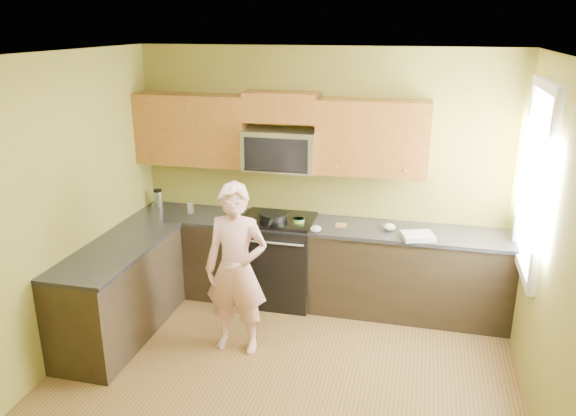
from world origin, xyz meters
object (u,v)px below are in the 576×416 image
(stove, at_px, (278,259))
(woman, at_px, (236,269))
(frying_pan, at_px, (274,219))
(travel_mug, at_px, (159,207))
(butter_tub, at_px, (299,225))
(microwave, at_px, (281,169))

(stove, height_order, woman, woman)
(stove, relative_size, woman, 0.59)
(frying_pan, bearing_deg, stove, 32.32)
(travel_mug, bearing_deg, woman, -41.44)
(stove, xyz_separation_m, butter_tub, (0.24, -0.06, 0.45))
(butter_tub, height_order, travel_mug, travel_mug)
(microwave, bearing_deg, stove, -90.00)
(stove, distance_m, woman, 1.09)
(butter_tub, distance_m, travel_mug, 1.70)
(butter_tub, bearing_deg, frying_pan, 173.62)
(microwave, bearing_deg, woman, -95.98)
(microwave, height_order, frying_pan, microwave)
(stove, bearing_deg, woman, -96.70)
(woman, bearing_deg, microwave, 83.72)
(microwave, distance_m, travel_mug, 1.54)
(woman, xyz_separation_m, butter_tub, (0.36, 0.97, 0.12))
(frying_pan, height_order, travel_mug, travel_mug)
(microwave, xyz_separation_m, frying_pan, (-0.04, -0.16, -0.50))
(stove, bearing_deg, microwave, 90.00)
(travel_mug, bearing_deg, butter_tub, -6.90)
(frying_pan, xyz_separation_m, travel_mug, (-1.41, 0.17, -0.03))
(woman, relative_size, butter_tub, 13.39)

